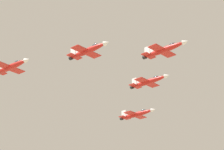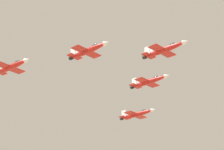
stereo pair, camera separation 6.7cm
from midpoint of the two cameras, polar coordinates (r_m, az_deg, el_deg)
name	(u,v)px [view 1 (the left image)]	position (r m, az deg, el deg)	size (l,w,h in m)	color
jet_lead	(164,50)	(161.37, 5.90, 2.87)	(17.81, 10.87, 3.74)	red
jet_left_wingman	(149,81)	(182.58, 4.17, -0.74)	(17.58, 10.70, 3.70)	red
jet_right_wingman	(88,51)	(161.27, -2.76, 2.78)	(17.67, 10.79, 3.71)	red
jet_left_outer	(137,114)	(203.41, 2.82, -4.46)	(17.86, 10.83, 3.76)	red
jet_right_outer	(11,67)	(162.55, -11.40, 0.93)	(17.08, 10.37, 3.59)	red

